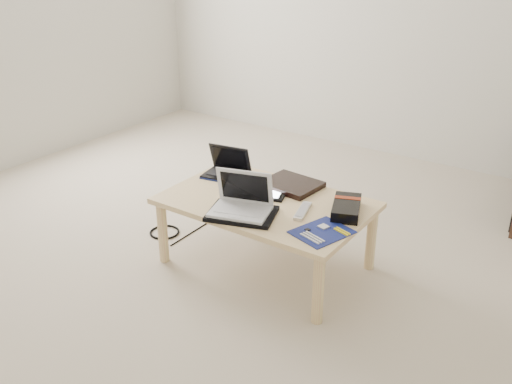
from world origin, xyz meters
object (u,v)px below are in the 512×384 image
Objects in this scene: netbook at (227,170)px; gpu_box at (346,208)px; coffee_table at (266,209)px; white_laptop at (242,203)px.

netbook is 0.94× the size of gpu_box.
white_laptop is at bearing -93.61° from coffee_table.
netbook is at bearing 157.56° from coffee_table.
coffee_table is 0.43m from netbook.
netbook is 0.81m from gpu_box.
netbook is at bearing 135.60° from white_laptop.
gpu_box is at bearing 14.91° from coffee_table.
gpu_box is at bearing 36.12° from white_laptop.
netbook reaches higher than gpu_box.
gpu_box is (0.44, 0.32, -0.03)m from white_laptop.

